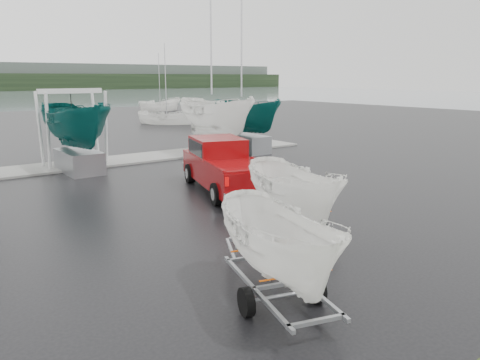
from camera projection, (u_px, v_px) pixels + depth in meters
ground_plane at (207, 225)px, 15.21m from camera, size 120.00×120.00×0.00m
dock at (77, 165)px, 25.35m from camera, size 30.00×3.00×0.12m
pickup_truck at (223, 164)px, 19.86m from camera, size 3.95×6.78×2.14m
trailer_hitched at (295, 144)px, 13.30m from camera, size 2.25×3.79×5.24m
trailer_parked at (280, 181)px, 9.31m from camera, size 2.15×3.79×4.95m
boat_hoist at (72, 116)px, 24.76m from camera, size 3.30×2.18×4.12m
keelboat_1 at (74, 94)px, 22.87m from camera, size 2.45×3.20×7.61m
keelboat_2 at (216, 89)px, 27.53m from camera, size 2.52×3.20×10.70m
keelboat_3 at (246, 94)px, 29.29m from camera, size 2.31×3.20×10.47m
moored_boat_2 at (167, 124)px, 47.93m from camera, size 3.40×3.41×11.17m
moored_boat_3 at (160, 111)px, 66.54m from camera, size 3.32×3.26×11.65m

